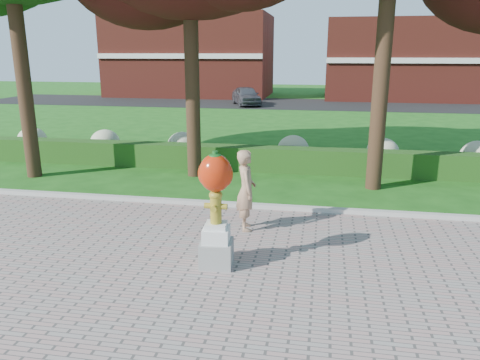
{
  "coord_description": "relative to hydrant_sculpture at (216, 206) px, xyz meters",
  "views": [
    {
      "loc": [
        2.0,
        -8.04,
        3.83
      ],
      "look_at": [
        0.38,
        1.0,
        1.31
      ],
      "focal_mm": 35.0,
      "sensor_mm": 36.0,
      "label": 1
    }
  ],
  "objects": [
    {
      "name": "ground",
      "position": [
        -0.18,
        0.35,
        -1.17
      ],
      "size": [
        100.0,
        100.0,
        0.0
      ],
      "primitive_type": "plane",
      "color": "#174D13",
      "rests_on": "ground"
    },
    {
      "name": "curb",
      "position": [
        -0.18,
        3.35,
        -1.1
      ],
      "size": [
        40.0,
        0.18,
        0.15
      ],
      "primitive_type": "cube",
      "color": "#ADADA5",
      "rests_on": "ground"
    },
    {
      "name": "lawn_hedge",
      "position": [
        -0.18,
        7.35,
        -0.77
      ],
      "size": [
        24.0,
        0.7,
        0.8
      ],
      "primitive_type": "cube",
      "color": "#1B4614",
      "rests_on": "ground"
    },
    {
      "name": "hydrangea_row",
      "position": [
        0.39,
        8.35,
        -0.62
      ],
      "size": [
        20.1,
        1.1,
        0.99
      ],
      "color": "#B9BD90",
      "rests_on": "ground"
    },
    {
      "name": "street",
      "position": [
        -0.18,
        28.35,
        -1.16
      ],
      "size": [
        50.0,
        8.0,
        0.02
      ],
      "primitive_type": "cube",
      "color": "black",
      "rests_on": "ground"
    },
    {
      "name": "building_left",
      "position": [
        -10.18,
        34.35,
        2.33
      ],
      "size": [
        14.0,
        8.0,
        7.0
      ],
      "primitive_type": "cube",
      "color": "maroon",
      "rests_on": "ground"
    },
    {
      "name": "building_right",
      "position": [
        7.82,
        34.35,
        2.03
      ],
      "size": [
        12.0,
        8.0,
        6.4
      ],
      "primitive_type": "cube",
      "color": "maroon",
      "rests_on": "ground"
    },
    {
      "name": "hydrant_sculpture",
      "position": [
        0.0,
        0.0,
        0.0
      ],
      "size": [
        0.63,
        0.63,
        2.14
      ],
      "rotation": [
        0.0,
        0.0,
        0.09
      ],
      "color": "gray",
      "rests_on": "walkway"
    },
    {
      "name": "woman",
      "position": [
        0.23,
        1.9,
        -0.24
      ],
      "size": [
        0.58,
        0.74,
        1.78
      ],
      "primitive_type": "imported",
      "rotation": [
        0.0,
        0.0,
        1.84
      ],
      "color": "#A67D5F",
      "rests_on": "walkway"
    },
    {
      "name": "parked_car",
      "position": [
        -3.89,
        26.75,
        -0.46
      ],
      "size": [
        3.01,
        4.37,
        1.38
      ],
      "primitive_type": "imported",
      "rotation": [
        0.0,
        0.0,
        0.38
      ],
      "color": "#43454B",
      "rests_on": "street"
    }
  ]
}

